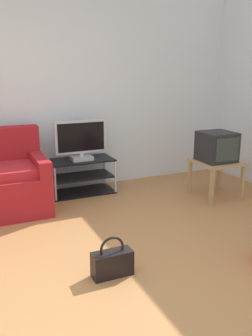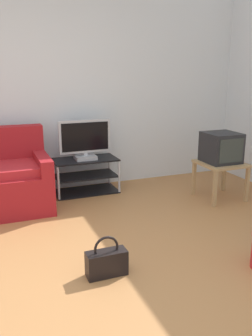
{
  "view_description": "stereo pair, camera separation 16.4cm",
  "coord_description": "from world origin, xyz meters",
  "px_view_note": "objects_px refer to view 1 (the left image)",
  "views": [
    {
      "loc": [
        -0.67,
        -2.27,
        1.58
      ],
      "look_at": [
        0.76,
        0.93,
        0.62
      ],
      "focal_mm": 38.93,
      "sensor_mm": 36.0,
      "label": 1
    },
    {
      "loc": [
        -0.52,
        -2.34,
        1.58
      ],
      "look_at": [
        0.76,
        0.93,
        0.62
      ],
      "focal_mm": 38.93,
      "sensor_mm": 36.0,
      "label": 2
    }
  ],
  "objects_px": {
    "handbag": "(112,262)",
    "flat_tv": "(81,141)",
    "tv_stand": "(82,176)",
    "crt_tv": "(217,147)",
    "side_table": "(216,167)"
  },
  "relations": [
    {
      "from": "tv_stand",
      "to": "flat_tv",
      "type": "relative_size",
      "value": 1.24
    },
    {
      "from": "tv_stand",
      "to": "handbag",
      "type": "height_order",
      "value": "tv_stand"
    },
    {
      "from": "tv_stand",
      "to": "handbag",
      "type": "bearing_deg",
      "value": -100.78
    },
    {
      "from": "crt_tv",
      "to": "flat_tv",
      "type": "bearing_deg",
      "value": 151.85
    },
    {
      "from": "flat_tv",
      "to": "side_table",
      "type": "xyz_separation_m",
      "value": [
        1.5,
        -0.82,
        -0.31
      ]
    },
    {
      "from": "flat_tv",
      "to": "handbag",
      "type": "xyz_separation_m",
      "value": [
        -0.38,
        -1.99,
        -0.59
      ]
    },
    {
      "from": "flat_tv",
      "to": "crt_tv",
      "type": "relative_size",
      "value": 1.64
    },
    {
      "from": "side_table",
      "to": "crt_tv",
      "type": "xyz_separation_m",
      "value": [
        0.0,
        0.02,
        0.26
      ]
    },
    {
      "from": "flat_tv",
      "to": "side_table",
      "type": "distance_m",
      "value": 1.74
    },
    {
      "from": "crt_tv",
      "to": "tv_stand",
      "type": "bearing_deg",
      "value": 151.19
    },
    {
      "from": "crt_tv",
      "to": "handbag",
      "type": "xyz_separation_m",
      "value": [
        -1.88,
        -1.19,
        -0.54
      ]
    },
    {
      "from": "tv_stand",
      "to": "side_table",
      "type": "height_order",
      "value": "side_table"
    },
    {
      "from": "crt_tv",
      "to": "handbag",
      "type": "height_order",
      "value": "crt_tv"
    },
    {
      "from": "handbag",
      "to": "flat_tv",
      "type": "bearing_deg",
      "value": 79.1
    },
    {
      "from": "side_table",
      "to": "handbag",
      "type": "xyz_separation_m",
      "value": [
        -1.88,
        -1.17,
        -0.28
      ]
    }
  ]
}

